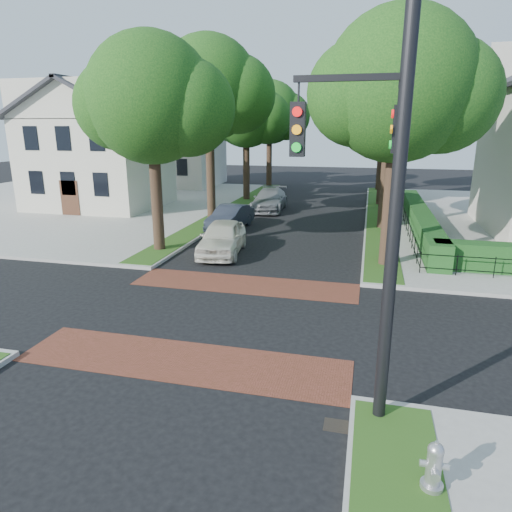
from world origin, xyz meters
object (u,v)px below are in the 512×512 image
Objects in this scene: traffic_signal at (384,202)px; parked_car_rear at (270,200)px; fire_hydrant at (434,467)px; parked_car_middle at (230,217)px; parked_car_front at (222,238)px.

traffic_signal is 25.79m from parked_car_rear.
fire_hydrant is (8.56, -26.49, -0.20)m from parked_car_rear.
parked_car_middle is 4.73× the size of fire_hydrant.
traffic_signal reaches higher than fire_hydrant.
parked_car_middle is 0.80× the size of parked_car_rear.
parked_car_front is at bearing -91.80° from parked_car_rear.
parked_car_front is 16.21m from fire_hydrant.
parked_car_rear is at bearing 107.10° from traffic_signal.
parked_car_rear is 27.84m from fire_hydrant.
traffic_signal is at bearing 106.76° from fire_hydrant.
parked_car_front is (-7.19, 11.83, -3.88)m from traffic_signal.
fire_hydrant is at bearing -66.41° from parked_car_front.
parked_car_rear is (0.99, 6.95, 0.07)m from parked_car_middle.
fire_hydrant is (9.55, -19.54, -0.13)m from parked_car_middle.
parked_car_front is 5.74m from parked_car_middle.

